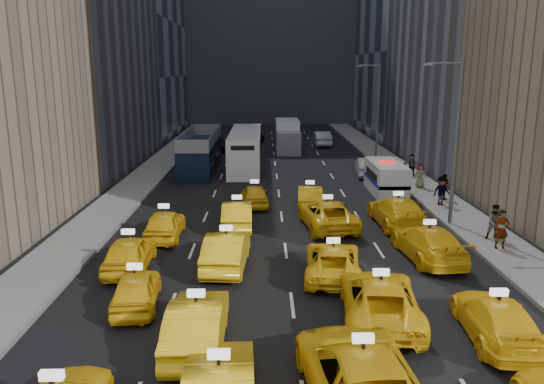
{
  "coord_description": "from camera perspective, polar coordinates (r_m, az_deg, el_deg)",
  "views": [
    {
      "loc": [
        -1.03,
        -16.15,
        8.55
      ],
      "look_at": [
        -0.6,
        11.84,
        2.0
      ],
      "focal_mm": 35.0,
      "sensor_mm": 36.0,
      "label": 1
    }
  ],
  "objects": [
    {
      "name": "ground",
      "position": [
        18.3,
        2.53,
        -14.68
      ],
      "size": [
        160.0,
        160.0,
        0.0
      ],
      "primitive_type": "plane",
      "color": "black",
      "rests_on": "ground"
    },
    {
      "name": "sidewalk_west",
      "position": [
        43.07,
        -13.57,
        1.45
      ],
      "size": [
        3.0,
        90.0,
        0.15
      ],
      "primitive_type": "cube",
      "color": "gray",
      "rests_on": "ground"
    },
    {
      "name": "sidewalk_east",
      "position": [
        43.57,
        14.49,
        1.53
      ],
      "size": [
        3.0,
        90.0,
        0.15
      ],
      "primitive_type": "cube",
      "color": "gray",
      "rests_on": "ground"
    },
    {
      "name": "curb_west",
      "position": [
        42.77,
        -11.67,
        1.48
      ],
      "size": [
        0.15,
        90.0,
        0.18
      ],
      "primitive_type": "cube",
      "color": "slate",
      "rests_on": "ground"
    },
    {
      "name": "curb_east",
      "position": [
        43.21,
        12.63,
        1.55
      ],
      "size": [
        0.15,
        90.0,
        0.18
      ],
      "primitive_type": "cube",
      "color": "slate",
      "rests_on": "ground"
    },
    {
      "name": "streetlight_near",
      "position": [
        30.17,
        19.0,
        5.54
      ],
      "size": [
        2.15,
        0.22,
        9.0
      ],
      "color": "#595B60",
      "rests_on": "ground"
    },
    {
      "name": "streetlight_far",
      "position": [
        49.36,
        11.19,
        8.7
      ],
      "size": [
        2.15,
        0.22,
        9.0
      ],
      "color": "#595B60",
      "rests_on": "ground"
    },
    {
      "name": "taxi_2",
      "position": [
        14.6,
        9.6,
        -18.9
      ],
      "size": [
        3.31,
        6.26,
        1.68
      ],
      "primitive_type": "imported",
      "rotation": [
        0.0,
        0.0,
        3.23
      ],
      "color": "yellow",
      "rests_on": "ground"
    },
    {
      "name": "taxi_4",
      "position": [
        20.29,
        -14.42,
        -10.11
      ],
      "size": [
        2.0,
        4.09,
        1.34
      ],
      "primitive_type": "imported",
      "rotation": [
        0.0,
        0.0,
        3.25
      ],
      "color": "yellow",
      "rests_on": "ground"
    },
    {
      "name": "taxi_5",
      "position": [
        17.19,
        -8.06,
        -13.81
      ],
      "size": [
        1.67,
        4.79,
        1.58
      ],
      "primitive_type": "imported",
      "rotation": [
        0.0,
        0.0,
        3.14
      ],
      "color": "yellow",
      "rests_on": "ground"
    },
    {
      "name": "taxi_6",
      "position": [
        19.05,
        11.51,
        -11.21
      ],
      "size": [
        3.1,
        5.76,
        1.54
      ],
      "primitive_type": "imported",
      "rotation": [
        0.0,
        0.0,
        3.04
      ],
      "color": "yellow",
      "rests_on": "ground"
    },
    {
      "name": "taxi_7",
      "position": [
        18.94,
        22.97,
        -12.44
      ],
      "size": [
        2.3,
        4.94,
        1.39
      ],
      "primitive_type": "imported",
      "rotation": [
        0.0,
        0.0,
        3.07
      ],
      "color": "yellow",
      "rests_on": "ground"
    },
    {
      "name": "taxi_8",
      "position": [
        23.9,
        -15.09,
        -6.35
      ],
      "size": [
        1.88,
        4.44,
        1.5
      ],
      "primitive_type": "imported",
      "rotation": [
        0.0,
        0.0,
        3.17
      ],
      "color": "yellow",
      "rests_on": "ground"
    },
    {
      "name": "taxi_9",
      "position": [
        23.38,
        -4.92,
        -6.25
      ],
      "size": [
        1.97,
        4.93,
        1.6
      ],
      "primitive_type": "imported",
      "rotation": [
        0.0,
        0.0,
        3.08
      ],
      "color": "yellow",
      "rests_on": "ground"
    },
    {
      "name": "taxi_10",
      "position": [
        22.53,
        6.55,
        -7.37
      ],
      "size": [
        2.77,
        5.09,
        1.36
      ],
      "primitive_type": "imported",
      "rotation": [
        0.0,
        0.0,
        3.03
      ],
      "color": "yellow",
      "rests_on": "ground"
    },
    {
      "name": "taxi_11",
      "position": [
        25.34,
        16.46,
        -5.27
      ],
      "size": [
        2.64,
        5.5,
        1.54
      ],
      "primitive_type": "imported",
      "rotation": [
        0.0,
        0.0,
        3.23
      ],
      "color": "yellow",
      "rests_on": "ground"
    },
    {
      "name": "taxi_12",
      "position": [
        27.85,
        -11.48,
        -3.39
      ],
      "size": [
        1.82,
        4.36,
        1.48
      ],
      "primitive_type": "imported",
      "rotation": [
        0.0,
        0.0,
        3.16
      ],
      "color": "yellow",
      "rests_on": "ground"
    },
    {
      "name": "taxi_13",
      "position": [
        29.06,
        -3.76,
        -2.42
      ],
      "size": [
        1.73,
        4.62,
        1.51
      ],
      "primitive_type": "imported",
      "rotation": [
        0.0,
        0.0,
        3.17
      ],
      "color": "yellow",
      "rests_on": "ground"
    },
    {
      "name": "taxi_14",
      "position": [
        29.16,
        5.97,
        -2.39
      ],
      "size": [
        3.18,
        5.76,
        1.53
      ],
      "primitive_type": "imported",
      "rotation": [
        0.0,
        0.0,
        3.26
      ],
      "color": "yellow",
      "rests_on": "ground"
    },
    {
      "name": "taxi_15",
      "position": [
        30.08,
        13.34,
        -2.09
      ],
      "size": [
        2.54,
        5.74,
        1.64
      ],
      "primitive_type": "imported",
      "rotation": [
        0.0,
        0.0,
        3.19
      ],
      "color": "yellow",
      "rests_on": "ground"
    },
    {
      "name": "taxi_16",
      "position": [
        33.65,
        -1.89,
        -0.36
      ],
      "size": [
        1.99,
        4.16,
        1.37
      ],
      "primitive_type": "imported",
      "rotation": [
        0.0,
        0.0,
        3.24
      ],
      "color": "yellow",
      "rests_on": "ground"
    },
    {
      "name": "taxi_17",
      "position": [
        33.3,
        4.1,
        -0.5
      ],
      "size": [
        1.75,
        4.36,
        1.41
      ],
      "primitive_type": "imported",
      "rotation": [
        0.0,
        0.0,
        3.08
      ],
      "color": "yellow",
      "rests_on": "ground"
    },
    {
      "name": "nypd_van",
      "position": [
        37.89,
        12.15,
        1.45
      ],
      "size": [
        2.37,
        5.49,
        2.32
      ],
      "rotation": [
        0.0,
        0.0,
        -0.05
      ],
      "color": "silver",
      "rests_on": "ground"
    },
    {
      "name": "double_decker",
      "position": [
        45.89,
        -7.66,
        4.39
      ],
      "size": [
        2.96,
        11.46,
        3.31
      ],
      "rotation": [
        0.0,
        0.0,
        0.03
      ],
      "color": "black",
      "rests_on": "ground"
    },
    {
      "name": "city_bus",
      "position": [
        46.7,
        -2.87,
        4.58
      ],
      "size": [
        3.02,
        12.53,
        3.22
      ],
      "rotation": [
        0.0,
        0.0,
        -0.03
      ],
      "color": "silver",
      "rests_on": "ground"
    },
    {
      "name": "box_truck",
      "position": [
        56.12,
        1.67,
        6.03
      ],
      "size": [
        2.99,
        7.25,
        3.23
      ],
      "rotation": [
        0.0,
        0.0,
        -0.08
      ],
      "color": "silver",
      "rests_on": "ground"
    },
    {
      "name": "misc_car_0",
      "position": [
        43.84,
        10.17,
        2.7
      ],
      "size": [
        2.0,
        4.63,
        1.48
      ],
      "primitive_type": "imported",
      "rotation": [
        0.0,
        0.0,
        3.05
      ],
      "color": "#B6BABF",
      "rests_on": "ground"
    },
    {
      "name": "misc_car_1",
      "position": [
        56.58,
        -5.72,
        5.1
      ],
      "size": [
        2.27,
        4.9,
        1.36
      ],
      "primitive_type": "imported",
      "rotation": [
        0.0,
        0.0,
        3.14
      ],
      "color": "black",
      "rests_on": "ground"
    },
    {
      "name": "misc_car_2",
      "position": [
        64.59,
        1.37,
        6.18
      ],
      "size": [
        2.41,
        5.03,
        1.41
      ],
      "primitive_type": "imported",
      "rotation": [
        0.0,
        0.0,
        3.05
      ],
      "color": "gray",
      "rests_on": "ground"
    },
    {
      "name": "misc_car_3",
      "position": [
        62.15,
        -1.73,
        5.91
      ],
      "size": [
        2.15,
        4.32,
        1.42
      ],
      "primitive_type": "imported",
      "rotation": [
        0.0,
        0.0,
        3.02
      ],
      "color": "black",
      "rests_on": "ground"
    },
    {
      "name": "misc_car_4",
      "position": [
        60.37,
        5.31,
        5.75
      ],
      "size": [
        1.97,
        5.08,
        1.65
      ],
      "primitive_type": "imported",
      "rotation": [
        0.0,
        0.0,
        3.19
      ],
      "color": "#B0B4B8",
      "rests_on": "ground"
    },
    {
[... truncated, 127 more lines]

